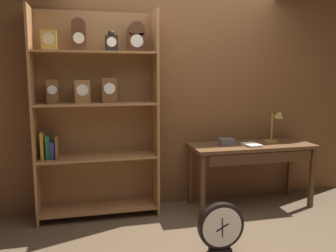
{
  "coord_description": "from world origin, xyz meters",
  "views": [
    {
      "loc": [
        -1.01,
        -2.69,
        1.56
      ],
      "look_at": [
        -0.2,
        0.79,
        1.03
      ],
      "focal_mm": 36.19,
      "sensor_mm": 36.0,
      "label": 1
    }
  ],
  "objects_px": {
    "desk_lamp": "(276,124)",
    "open_repair_manual": "(252,145)",
    "toolbox_small": "(227,142)",
    "bookshelf": "(95,110)",
    "workbench": "(252,152)",
    "round_clock_large": "(221,228)"
  },
  "relations": [
    {
      "from": "bookshelf",
      "to": "open_repair_manual",
      "type": "height_order",
      "value": "bookshelf"
    },
    {
      "from": "desk_lamp",
      "to": "toolbox_small",
      "type": "distance_m",
      "value": 0.65
    },
    {
      "from": "bookshelf",
      "to": "desk_lamp",
      "type": "height_order",
      "value": "bookshelf"
    },
    {
      "from": "bookshelf",
      "to": "toolbox_small",
      "type": "height_order",
      "value": "bookshelf"
    },
    {
      "from": "desk_lamp",
      "to": "round_clock_large",
      "type": "distance_m",
      "value": 1.66
    },
    {
      "from": "toolbox_small",
      "to": "workbench",
      "type": "bearing_deg",
      "value": -10.71
    },
    {
      "from": "workbench",
      "to": "round_clock_large",
      "type": "bearing_deg",
      "value": -128.96
    },
    {
      "from": "desk_lamp",
      "to": "open_repair_manual",
      "type": "xyz_separation_m",
      "value": [
        -0.37,
        -0.12,
        -0.21
      ]
    },
    {
      "from": "toolbox_small",
      "to": "open_repair_manual",
      "type": "bearing_deg",
      "value": -26.93
    },
    {
      "from": "bookshelf",
      "to": "open_repair_manual",
      "type": "xyz_separation_m",
      "value": [
        1.76,
        -0.23,
        -0.42
      ]
    },
    {
      "from": "workbench",
      "to": "round_clock_large",
      "type": "xyz_separation_m",
      "value": [
        -0.77,
        -0.95,
        -0.43
      ]
    },
    {
      "from": "desk_lamp",
      "to": "open_repair_manual",
      "type": "relative_size",
      "value": 1.85
    },
    {
      "from": "bookshelf",
      "to": "round_clock_large",
      "type": "distance_m",
      "value": 1.79
    },
    {
      "from": "desk_lamp",
      "to": "open_repair_manual",
      "type": "distance_m",
      "value": 0.44
    },
    {
      "from": "workbench",
      "to": "round_clock_large",
      "type": "relative_size",
      "value": 3.2
    },
    {
      "from": "toolbox_small",
      "to": "open_repair_manual",
      "type": "relative_size",
      "value": 0.76
    },
    {
      "from": "workbench",
      "to": "round_clock_large",
      "type": "distance_m",
      "value": 1.3
    },
    {
      "from": "desk_lamp",
      "to": "open_repair_manual",
      "type": "bearing_deg",
      "value": -162.64
    },
    {
      "from": "toolbox_small",
      "to": "open_repair_manual",
      "type": "distance_m",
      "value": 0.29
    },
    {
      "from": "workbench",
      "to": "open_repair_manual",
      "type": "height_order",
      "value": "open_repair_manual"
    },
    {
      "from": "bookshelf",
      "to": "toolbox_small",
      "type": "distance_m",
      "value": 1.55
    },
    {
      "from": "open_repair_manual",
      "to": "round_clock_large",
      "type": "distance_m",
      "value": 1.26
    }
  ]
}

